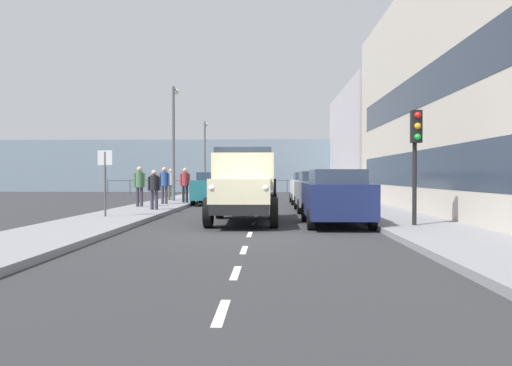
{
  "coord_description": "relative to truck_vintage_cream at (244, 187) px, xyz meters",
  "views": [
    {
      "loc": [
        -0.55,
        12.95,
        1.53
      ],
      "look_at": [
        0.06,
        -7.24,
        1.24
      ],
      "focal_mm": 34.43,
      "sensor_mm": 36.0,
      "label": 1
    }
  ],
  "objects": [
    {
      "name": "traffic_light_near",
      "position": [
        -4.91,
        1.9,
        1.29
      ],
      "size": [
        0.28,
        0.41,
        3.2
      ],
      "color": "black",
      "rests_on": "sidewalk_left"
    },
    {
      "name": "pedestrian_couple_a",
      "position": [
        4.36,
        -8.26,
        0.05
      ],
      "size": [
        0.53,
        0.34,
        1.82
      ],
      "color": "#383342",
      "rests_on": "sidewalk_right"
    },
    {
      "name": "lamp_post_far",
      "position": [
        4.38,
        -23.35,
        2.43
      ],
      "size": [
        0.32,
        1.14,
        5.71
      ],
      "color": "#59595B",
      "rests_on": "sidewalk_right"
    },
    {
      "name": "lamp_post_promenade",
      "position": [
        4.56,
        -11.74,
        2.78
      ],
      "size": [
        0.32,
        1.14,
        6.38
      ],
      "color": "#59595B",
      "rests_on": "sidewalk_right"
    },
    {
      "name": "building_terrace",
      "position": [
        -9.63,
        -4.36,
        3.6
      ],
      "size": [
        6.28,
        20.89,
        9.57
      ],
      "color": "beige",
      "rests_on": "ground_plane"
    },
    {
      "name": "car_white_kerbside_2",
      "position": [
        -2.87,
        -11.28,
        -0.28
      ],
      "size": [
        1.82,
        4.05,
        1.72
      ],
      "color": "white",
      "rests_on": "ground_plane"
    },
    {
      "name": "pedestrian_by_lamp",
      "position": [
        4.85,
        -12.21,
        0.03
      ],
      "size": [
        0.53,
        0.34,
        1.79
      ],
      "color": "#4C473D",
      "rests_on": "sidewalk_right"
    },
    {
      "name": "car_navy_kerbside_near",
      "position": [
        -2.87,
        0.56,
        -0.28
      ],
      "size": [
        1.93,
        4.12,
        1.72
      ],
      "color": "navy",
      "rests_on": "ground_plane"
    },
    {
      "name": "pedestrian_couple_b",
      "position": [
        3.91,
        -4.28,
        -0.08
      ],
      "size": [
        0.53,
        0.34,
        1.62
      ],
      "color": "#383342",
      "rests_on": "sidewalk_right"
    },
    {
      "name": "pedestrian_in_dark_coat",
      "position": [
        5.04,
        -6.22,
        0.04
      ],
      "size": [
        0.53,
        0.34,
        1.81
      ],
      "color": "#383342",
      "rests_on": "sidewalk_right"
    },
    {
      "name": "sidewalk_right",
      "position": [
        4.52,
        -6.82,
        -1.1
      ],
      "size": [
        2.68,
        42.8,
        0.15
      ],
      "primitive_type": "cube",
      "color": "gray",
      "rests_on": "ground_plane"
    },
    {
      "name": "seawall_railing",
      "position": [
        -0.32,
        -27.62,
        -0.26
      ],
      "size": [
        28.08,
        0.08,
        1.2
      ],
      "color": "#4C5156",
      "rests_on": "ground_plane"
    },
    {
      "name": "car_silver_oppositeside_1",
      "position": [
        2.23,
        -17.11,
        -0.28
      ],
      "size": [
        1.9,
        4.63,
        1.72
      ],
      "color": "#B7BABF",
      "rests_on": "ground_plane"
    },
    {
      "name": "pedestrian_near_railing",
      "position": [
        3.59,
        -9.7,
        0.03
      ],
      "size": [
        0.53,
        0.34,
        1.8
      ],
      "color": "black",
      "rests_on": "sidewalk_right"
    },
    {
      "name": "car_maroon_oppositeside_2",
      "position": [
        2.23,
        -24.09,
        -0.28
      ],
      "size": [
        1.92,
        4.4,
        1.72
      ],
      "color": "maroon",
      "rests_on": "ground_plane"
    },
    {
      "name": "truck_vintage_cream",
      "position": [
        0.0,
        0.0,
        0.0
      ],
      "size": [
        2.17,
        5.64,
        2.43
      ],
      "color": "black",
      "rests_on": "ground_plane"
    },
    {
      "name": "building_far_block",
      "position": [
        -9.63,
        -23.43,
        2.99
      ],
      "size": [
        6.27,
        15.68,
        8.34
      ],
      "color": "#B7B2B7",
      "rests_on": "ground_plane"
    },
    {
      "name": "car_grey_kerbside_1",
      "position": [
        -2.87,
        -5.4,
        -0.28
      ],
      "size": [
        1.85,
        4.39,
        1.72
      ],
      "color": "slate",
      "rests_on": "ground_plane"
    },
    {
      "name": "sea_horizon",
      "position": [
        -0.32,
        -31.22,
        1.32
      ],
      "size": [
        80.0,
        0.8,
        5.0
      ],
      "primitive_type": "cube",
      "color": "gray",
      "rests_on": "ground_plane"
    },
    {
      "name": "car_teal_oppositeside_0",
      "position": [
        2.23,
        -10.76,
        -0.28
      ],
      "size": [
        1.96,
        4.58,
        1.72
      ],
      "color": "#1E6670",
      "rests_on": "ground_plane"
    },
    {
      "name": "sidewalk_left",
      "position": [
        -5.16,
        -6.82,
        -1.1
      ],
      "size": [
        2.68,
        42.8,
        0.15
      ],
      "primitive_type": "cube",
      "color": "gray",
      "rests_on": "ground_plane"
    },
    {
      "name": "street_sign",
      "position": [
        4.77,
        -0.86,
        0.5
      ],
      "size": [
        0.5,
        0.07,
        2.25
      ],
      "color": "#4C4C4C",
      "rests_on": "sidewalk_right"
    },
    {
      "name": "ground_plane",
      "position": [
        -0.32,
        -6.82,
        -1.18
      ],
      "size": [
        80.0,
        80.0,
        0.0
      ],
      "primitive_type": "plane",
      "color": "#2D2D30"
    },
    {
      "name": "road_centreline_markings",
      "position": [
        -0.32,
        -5.45,
        -1.17
      ],
      "size": [
        0.12,
        37.67,
        0.01
      ],
      "color": "silver",
      "rests_on": "ground_plane"
    }
  ]
}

